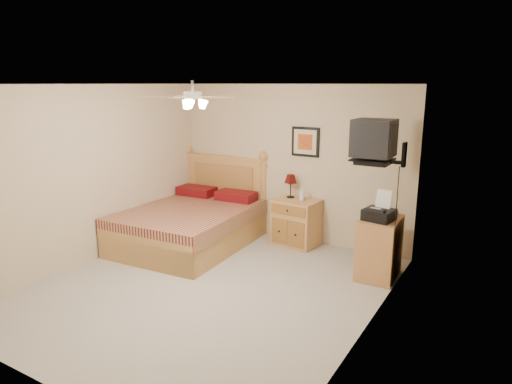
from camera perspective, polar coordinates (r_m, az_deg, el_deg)
floor at (r=5.90m, az=-5.94°, el=-11.81°), size 4.50×4.50×0.00m
ceiling at (r=5.34m, az=-6.60°, el=13.25°), size 4.00×4.50×0.04m
wall_back at (r=7.37m, az=4.28°, el=3.57°), size 4.00×0.04×2.50m
wall_front at (r=4.00m, az=-26.03°, el=-6.35°), size 4.00×0.04×2.50m
wall_left at (r=6.85m, az=-19.79°, el=2.05°), size 0.04×4.50×2.50m
wall_right at (r=4.61m, az=14.13°, el=-2.85°), size 0.04×4.50×2.50m
bed at (r=7.19m, az=-8.46°, el=-1.19°), size 1.80×2.29×1.42m
nightstand at (r=7.26m, az=5.05°, el=-3.79°), size 0.72×0.56×0.73m
table_lamp at (r=7.26m, az=4.34°, el=0.76°), size 0.25×0.25×0.38m
lotion_bottle at (r=7.11m, az=5.80°, el=-0.21°), size 0.09×0.09×0.22m
framed_picture at (r=7.18m, az=6.20°, el=6.25°), size 0.46×0.04×0.46m
dresser at (r=6.25m, az=15.14°, el=-6.74°), size 0.50×0.70×0.80m
fax_machine at (r=6.00m, az=15.19°, el=-1.69°), size 0.41×0.42×0.38m
magazine_lower at (r=6.36m, az=15.48°, el=-2.47°), size 0.24×0.31×0.03m
magazine_upper at (r=6.37m, az=15.60°, el=-2.25°), size 0.26×0.29×0.02m
wall_tv at (r=5.83m, az=15.92°, el=6.04°), size 0.56×0.46×0.58m
ceiling_fan at (r=5.18m, az=-7.92°, el=11.66°), size 1.14×1.14×0.28m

